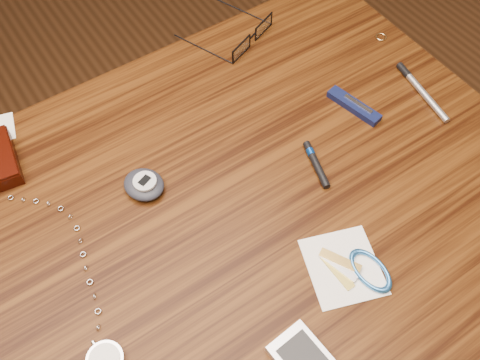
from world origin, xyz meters
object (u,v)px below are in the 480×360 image
(pedometer, at_px, (144,184))
(notepad_keys, at_px, (357,269))
(eyeglasses, at_px, (249,37))
(silver_pen, at_px, (418,87))
(pocket_knife, at_px, (354,106))
(desk, at_px, (214,257))
(pocket_watch, at_px, (103,352))

(pedometer, bearing_deg, notepad_keys, -57.52)
(notepad_keys, bearing_deg, eyeglasses, 73.68)
(notepad_keys, height_order, silver_pen, silver_pen)
(pocket_knife, height_order, silver_pen, pocket_knife)
(notepad_keys, distance_m, pocket_knife, 0.28)
(desk, distance_m, notepad_keys, 0.23)
(pedometer, bearing_deg, silver_pen, -9.64)
(eyeglasses, bearing_deg, pocket_knife, -76.81)
(desk, relative_size, notepad_keys, 7.71)
(desk, relative_size, silver_pen, 7.32)
(pocket_knife, bearing_deg, pocket_watch, -165.57)
(pocket_watch, distance_m, silver_pen, 0.63)
(eyeglasses, distance_m, notepad_keys, 0.46)
(pedometer, xyz_separation_m, notepad_keys, (0.17, -0.27, -0.01))
(eyeglasses, relative_size, pedometer, 2.16)
(eyeglasses, relative_size, pocket_knife, 1.70)
(notepad_keys, relative_size, pocket_knife, 1.33)
(desk, height_order, pocket_watch, pocket_watch)
(notepad_keys, bearing_deg, pedometer, 122.48)
(eyeglasses, height_order, notepad_keys, eyeglasses)
(desk, bearing_deg, silver_pen, 3.44)
(desk, distance_m, pedometer, 0.16)
(pocket_watch, bearing_deg, silver_pen, 9.34)
(desk, relative_size, eyeglasses, 6.03)
(pedometer, distance_m, silver_pen, 0.48)
(desk, relative_size, pedometer, 13.00)
(desk, xyz_separation_m, pocket_watch, (-0.20, -0.08, 0.11))
(desk, xyz_separation_m, notepad_keys, (0.12, -0.17, 0.11))
(desk, bearing_deg, pocket_knife, 9.94)
(silver_pen, bearing_deg, notepad_keys, -147.34)
(pocket_watch, height_order, notepad_keys, pocket_watch)
(desk, bearing_deg, eyeglasses, 47.55)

